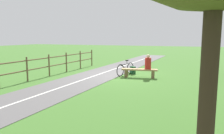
{
  "coord_description": "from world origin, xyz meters",
  "views": [
    {
      "loc": [
        -4.17,
        11.38,
        2.17
      ],
      "look_at": [
        -0.85,
        3.06,
        0.91
      ],
      "focal_mm": 34.71,
      "sensor_mm": 36.0,
      "label": 1
    }
  ],
  "objects_px": {
    "bicycle": "(125,69)",
    "bench": "(139,71)",
    "backpack": "(133,70)",
    "person_seated": "(148,63)"
  },
  "relations": [
    {
      "from": "bicycle",
      "to": "backpack",
      "type": "height_order",
      "value": "bicycle"
    },
    {
      "from": "bicycle",
      "to": "backpack",
      "type": "relative_size",
      "value": 3.63
    },
    {
      "from": "bench",
      "to": "backpack",
      "type": "bearing_deg",
      "value": -64.5
    },
    {
      "from": "backpack",
      "to": "person_seated",
      "type": "bearing_deg",
      "value": 141.5
    },
    {
      "from": "bench",
      "to": "backpack",
      "type": "height_order",
      "value": "bench"
    },
    {
      "from": "bicycle",
      "to": "person_seated",
      "type": "bearing_deg",
      "value": 91.15
    },
    {
      "from": "bicycle",
      "to": "bench",
      "type": "bearing_deg",
      "value": 81.05
    },
    {
      "from": "bench",
      "to": "backpack",
      "type": "relative_size",
      "value": 4.32
    },
    {
      "from": "bicycle",
      "to": "backpack",
      "type": "xyz_separation_m",
      "value": [
        -0.28,
        -0.51,
        -0.14
      ]
    },
    {
      "from": "person_seated",
      "to": "backpack",
      "type": "xyz_separation_m",
      "value": [
        1.09,
        -0.86,
        -0.59
      ]
    }
  ]
}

